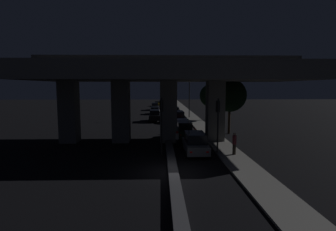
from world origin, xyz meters
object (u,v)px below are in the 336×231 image
at_px(car_dark_green_second, 184,129).
at_px(car_dark_blue_fourth, 179,116).
at_px(pedestrian_on_sidewalk, 234,143).
at_px(motorcycle_black_filtering_near, 177,140).
at_px(car_grey_lead, 195,143).
at_px(car_black_lead_oncoming, 155,115).
at_px(traffic_light_right_of_median, 218,116).
at_px(traffic_light_left_of_median, 161,116).
at_px(car_silver_third_oncoming, 155,106).
at_px(car_taxi_yellow_fourth_oncoming, 157,104).
at_px(car_white_second_oncoming, 155,110).
at_px(car_dark_red_third, 182,124).
at_px(car_dark_green_fifth, 174,112).
at_px(street_lamp, 187,89).
at_px(motorcycle_red_filtering_mid, 174,129).

height_order(car_dark_green_second, car_dark_blue_fourth, car_dark_green_second).
bearing_deg(pedestrian_on_sidewalk, motorcycle_black_filtering_near, 140.61).
height_order(car_grey_lead, car_black_lead_oncoming, car_black_lead_oncoming).
bearing_deg(pedestrian_on_sidewalk, traffic_light_right_of_median, 149.58).
bearing_deg(traffic_light_left_of_median, car_silver_third_oncoming, 92.00).
distance_m(car_dark_blue_fourth, car_taxi_yellow_fourth_oncoming, 35.14).
bearing_deg(car_white_second_oncoming, traffic_light_left_of_median, 3.57).
relative_size(traffic_light_left_of_median, car_dark_red_third, 1.05).
bearing_deg(car_dark_blue_fourth, car_taxi_yellow_fourth_oncoming, 4.05).
height_order(traffic_light_right_of_median, car_taxi_yellow_fourth_oncoming, traffic_light_right_of_median).
xyz_separation_m(car_grey_lead, car_taxi_yellow_fourth_oncoming, (-3.80, 54.80, -0.20)).
relative_size(car_silver_third_oncoming, pedestrian_on_sidewalk, 2.41).
relative_size(car_taxi_yellow_fourth_oncoming, pedestrian_on_sidewalk, 2.35).
bearing_deg(pedestrian_on_sidewalk, car_silver_third_oncoming, 99.80).
xyz_separation_m(car_dark_green_fifth, motorcycle_black_filtering_near, (-1.05, -24.90, -0.33)).
xyz_separation_m(car_black_lead_oncoming, pedestrian_on_sidewalk, (6.95, -21.82, 0.08)).
distance_m(street_lamp, car_grey_lead, 25.87).
bearing_deg(car_dark_red_third, traffic_light_left_of_median, 170.22).
relative_size(street_lamp, car_white_second_oncoming, 2.23).
distance_m(car_dark_green_fifth, car_black_lead_oncoming, 7.60).
xyz_separation_m(car_black_lead_oncoming, car_silver_third_oncoming, (-0.43, 20.89, -0.03)).
xyz_separation_m(car_white_second_oncoming, pedestrian_on_sidewalk, (7.15, -33.24, 0.27)).
bearing_deg(car_white_second_oncoming, car_dark_red_third, 12.94).
xyz_separation_m(car_dark_green_fifth, car_white_second_oncoming, (-3.78, 4.71, -0.18)).
xyz_separation_m(street_lamp, car_taxi_yellow_fourth_oncoming, (-5.72, 29.37, -4.52)).
relative_size(street_lamp, car_dark_red_third, 1.97).
bearing_deg(traffic_light_right_of_median, car_taxi_yellow_fourth_oncoming, 95.89).
distance_m(car_dark_green_second, car_dark_red_third, 5.50).
xyz_separation_m(street_lamp, car_dark_green_second, (-2.25, -18.22, -4.26)).
bearing_deg(motorcycle_red_filtering_mid, traffic_light_right_of_median, -161.96).
bearing_deg(pedestrian_on_sidewalk, street_lamp, 92.58).
xyz_separation_m(car_dark_green_fifth, motorcycle_red_filtering_mid, (-0.95, -17.97, -0.36)).
distance_m(traffic_light_right_of_median, car_dark_red_third, 13.12).
distance_m(car_dark_green_second, motorcycle_black_filtering_near, 4.48).
bearing_deg(car_white_second_oncoming, motorcycle_red_filtering_mid, 8.51).
bearing_deg(car_black_lead_oncoming, car_taxi_yellow_fourth_oncoming, 179.85).
distance_m(motorcycle_red_filtering_mid, pedestrian_on_sidewalk, 11.43).
distance_m(car_dark_red_third, car_black_lead_oncoming, 9.19).
bearing_deg(pedestrian_on_sidewalk, car_dark_red_third, 103.02).
bearing_deg(car_dark_green_second, car_taxi_yellow_fourth_oncoming, 2.66).
xyz_separation_m(traffic_light_left_of_median, car_dark_green_fifth, (2.55, 27.81, -2.29)).
bearing_deg(car_silver_third_oncoming, car_dark_blue_fourth, 9.47).
bearing_deg(traffic_light_right_of_median, car_dark_green_fifth, 94.38).
xyz_separation_m(car_dark_green_second, car_silver_third_oncoming, (-3.96, 34.73, -0.05)).
bearing_deg(car_taxi_yellow_fourth_oncoming, car_black_lead_oncoming, -0.67).
height_order(car_dark_green_second, motorcycle_black_filtering_near, car_dark_green_second).
relative_size(car_dark_red_third, car_silver_third_oncoming, 1.04).
height_order(car_grey_lead, car_dark_red_third, car_grey_lead).
height_order(car_black_lead_oncoming, motorcycle_black_filtering_near, car_black_lead_oncoming).
bearing_deg(traffic_light_left_of_median, car_dark_green_fifth, 84.77).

